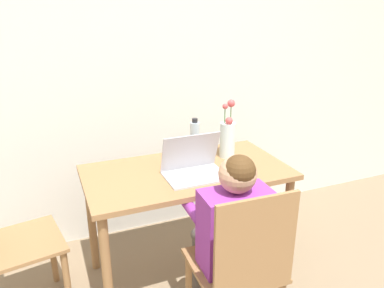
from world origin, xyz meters
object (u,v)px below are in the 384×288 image
Objects in this scene: chair_occupied at (240,269)px; person_seated at (230,224)px; flower_vase at (228,137)px; laptop at (193,166)px; water_bottle at (195,140)px.

person_seated is (0.00, 0.12, 0.17)m from chair_occupied.
flower_vase is (0.29, 0.72, 0.39)m from chair_occupied.
laptop is (-0.02, 0.42, 0.14)m from person_seated.
person_seated is 3.96× the size of water_bottle.
flower_vase is (0.31, 0.17, 0.08)m from laptop.
flower_vase is at bearing 29.72° from laptop.
water_bottle reaches higher than chair_occupied.
laptop is 0.27m from water_bottle.
water_bottle reaches higher than laptop.
chair_occupied is at bearing 90.00° from person_seated.
person_seated is at bearing -87.49° from laptop.
chair_occupied is 0.89× the size of person_seated.
person_seated is at bearing -97.81° from water_bottle.
laptop is 0.36m from flower_vase.
flower_vase is at bearing -113.74° from person_seated.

